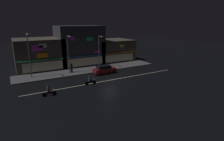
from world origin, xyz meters
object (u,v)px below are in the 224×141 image
pedestrian_on_sidewalk (72,68)px  motorcycle_following (49,92)px  motorcycle_lead (90,81)px  streetlamp_west (29,52)px  streetlamp_east (99,49)px  traffic_cone (109,71)px  streetlamp_mid (69,51)px  parked_car_near_kerb (104,69)px

pedestrian_on_sidewalk → motorcycle_following: size_ratio=1.02×
motorcycle_lead → streetlamp_west: bearing=-50.2°
streetlamp_east → pedestrian_on_sidewalk: bearing=-172.4°
streetlamp_east → traffic_cone: 5.59m
streetlamp_mid → parked_car_near_kerb: bearing=-29.5°
pedestrian_on_sidewalk → motorcycle_following: 11.35m
parked_car_near_kerb → traffic_cone: (1.22, 0.50, -0.59)m
streetlamp_mid → motorcycle_following: (-5.70, -9.22, -3.76)m
streetlamp_west → traffic_cone: 14.83m
motorcycle_lead → streetlamp_mid: bearing=-86.6°
streetlamp_west → parked_car_near_kerb: bearing=-16.4°
traffic_cone → motorcycle_following: bearing=-153.2°
streetlamp_west → motorcycle_lead: streetlamp_west is taller
motorcycle_following → traffic_cone: size_ratio=3.45×
pedestrian_on_sidewalk → motorcycle_lead: 8.04m
parked_car_near_kerb → traffic_cone: parked_car_near_kerb is taller
streetlamp_east → parked_car_near_kerb: size_ratio=1.60×
streetlamp_west → traffic_cone: streetlamp_west is taller
streetlamp_mid → streetlamp_east: size_ratio=1.05×
pedestrian_on_sidewalk → motorcycle_lead: pedestrian_on_sidewalk is taller
motorcycle_lead → streetlamp_east: bearing=-128.0°
streetlamp_mid → motorcycle_lead: 8.63m
streetlamp_east → pedestrian_on_sidewalk: (-6.56, -0.88, -3.17)m
streetlamp_west → motorcycle_following: bearing=-83.8°
pedestrian_on_sidewalk → parked_car_near_kerb: pedestrian_on_sidewalk is taller
streetlamp_mid → motorcycle_following: streetlamp_mid is taller
streetlamp_mid → streetlamp_east: bearing=9.6°
streetlamp_mid → pedestrian_on_sidewalk: bearing=33.2°
streetlamp_west → pedestrian_on_sidewalk: bearing=-0.9°
streetlamp_mid → motorcycle_following: size_ratio=3.80×
streetlamp_east → motorcycle_following: 16.82m
streetlamp_mid → motorcycle_lead: (0.96, -7.71, -3.76)m
pedestrian_on_sidewalk → parked_car_near_kerb: (5.34, -3.59, -0.16)m
streetlamp_west → motorcycle_lead: size_ratio=4.12×
streetlamp_east → motorcycle_following: bearing=-140.7°
streetlamp_mid → parked_car_near_kerb: 7.55m
streetlamp_mid → parked_car_near_kerb: streetlamp_mid is taller
streetlamp_west → motorcycle_lead: (7.71, -8.12, -4.07)m
streetlamp_mid → streetlamp_east: 7.13m
streetlamp_mid → parked_car_near_kerb: (5.81, -3.29, -3.52)m
streetlamp_west → parked_car_near_kerb: size_ratio=1.82×
streetlamp_mid → traffic_cone: 8.61m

